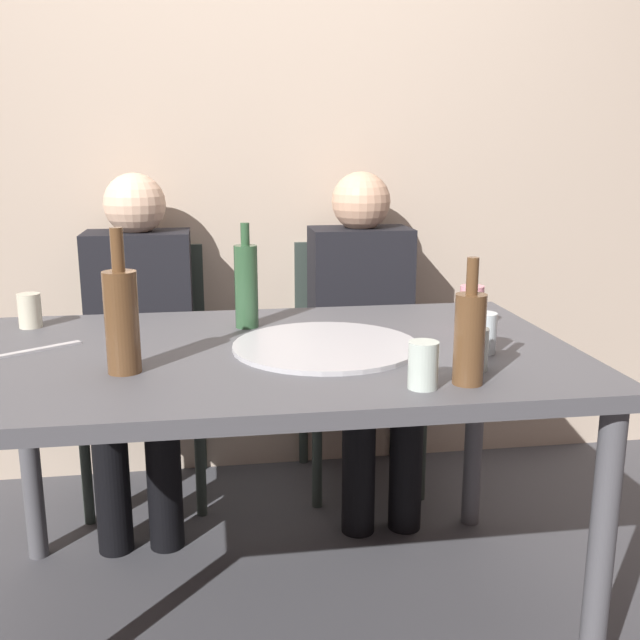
# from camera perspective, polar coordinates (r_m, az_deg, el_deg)

# --- Properties ---
(ground_plane) EXTENTS (8.00, 8.00, 0.00)m
(ground_plane) POSITION_cam_1_polar(r_m,az_deg,el_deg) (2.19, -3.53, -21.72)
(ground_plane) COLOR #424247
(back_wall) EXTENTS (6.00, 0.10, 2.60)m
(back_wall) POSITION_cam_1_polar(r_m,az_deg,el_deg) (2.83, -5.87, 14.16)
(back_wall) COLOR #BCA893
(back_wall) RESTS_ON ground_plane
(dining_table) EXTENTS (1.54, 0.93, 0.76)m
(dining_table) POSITION_cam_1_polar(r_m,az_deg,el_deg) (1.88, -3.82, -4.54)
(dining_table) COLOR #4C4C51
(dining_table) RESTS_ON ground_plane
(pizza_tray) EXTENTS (0.47, 0.47, 0.01)m
(pizza_tray) POSITION_cam_1_polar(r_m,az_deg,el_deg) (1.86, 0.46, -2.02)
(pizza_tray) COLOR #ADADB2
(pizza_tray) RESTS_ON dining_table
(wine_bottle) EXTENTS (0.07, 0.07, 0.27)m
(wine_bottle) POSITION_cam_1_polar(r_m,az_deg,el_deg) (1.60, 11.51, -1.23)
(wine_bottle) COLOR brown
(wine_bottle) RESTS_ON dining_table
(beer_bottle) EXTENTS (0.06, 0.06, 0.29)m
(beer_bottle) POSITION_cam_1_polar(r_m,az_deg,el_deg) (2.06, -5.74, 2.74)
(beer_bottle) COLOR #2D5133
(beer_bottle) RESTS_ON dining_table
(water_bottle) EXTENTS (0.08, 0.08, 0.33)m
(water_bottle) POSITION_cam_1_polar(r_m,az_deg,el_deg) (1.70, -15.12, 0.12)
(water_bottle) COLOR brown
(water_bottle) RESTS_ON dining_table
(tumbler_near) EXTENTS (0.06, 0.06, 0.10)m
(tumbler_near) POSITION_cam_1_polar(r_m,az_deg,el_deg) (1.57, 8.00, -3.47)
(tumbler_near) COLOR #B7C6BC
(tumbler_near) RESTS_ON dining_table
(tumbler_far) EXTENTS (0.07, 0.07, 0.10)m
(tumbler_far) POSITION_cam_1_polar(r_m,az_deg,el_deg) (1.86, 12.50, -0.98)
(tumbler_far) COLOR silver
(tumbler_far) RESTS_ON dining_table
(wine_glass) EXTENTS (0.06, 0.06, 0.10)m
(wine_glass) POSITION_cam_1_polar(r_m,az_deg,el_deg) (2.22, -21.58, 0.69)
(wine_glass) COLOR beige
(wine_glass) RESTS_ON dining_table
(short_glass) EXTENTS (0.07, 0.07, 0.10)m
(short_glass) POSITION_cam_1_polar(r_m,az_deg,el_deg) (1.71, 11.77, -2.21)
(short_glass) COLOR #B7C6BC
(short_glass) RESTS_ON dining_table
(soda_can) EXTENTS (0.07, 0.07, 0.12)m
(soda_can) POSITION_cam_1_polar(r_m,az_deg,el_deg) (2.09, 11.66, 0.96)
(soda_can) COLOR pink
(soda_can) RESTS_ON dining_table
(table_knife) EXTENTS (0.19, 0.14, 0.01)m
(table_knife) POSITION_cam_1_polar(r_m,az_deg,el_deg) (1.97, -21.01, -2.16)
(table_knife) COLOR #B7B7BC
(table_knife) RESTS_ON dining_table
(chair_left) EXTENTS (0.44, 0.44, 0.90)m
(chair_left) POSITION_cam_1_polar(r_m,az_deg,el_deg) (2.77, -13.41, -2.62)
(chair_left) COLOR #2D3833
(chair_left) RESTS_ON ground_plane
(chair_right) EXTENTS (0.44, 0.44, 0.90)m
(chair_right) POSITION_cam_1_polar(r_m,az_deg,el_deg) (2.81, 2.80, -2.02)
(chair_right) COLOR #2D3833
(chair_right) RESTS_ON ground_plane
(guest_in_sweater) EXTENTS (0.36, 0.56, 1.17)m
(guest_in_sweater) POSITION_cam_1_polar(r_m,az_deg,el_deg) (2.59, -13.82, -0.81)
(guest_in_sweater) COLOR black
(guest_in_sweater) RESTS_ON ground_plane
(guest_in_beanie) EXTENTS (0.36, 0.56, 1.17)m
(guest_in_beanie) POSITION_cam_1_polar(r_m,az_deg,el_deg) (2.63, 3.48, -0.20)
(guest_in_beanie) COLOR black
(guest_in_beanie) RESTS_ON ground_plane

